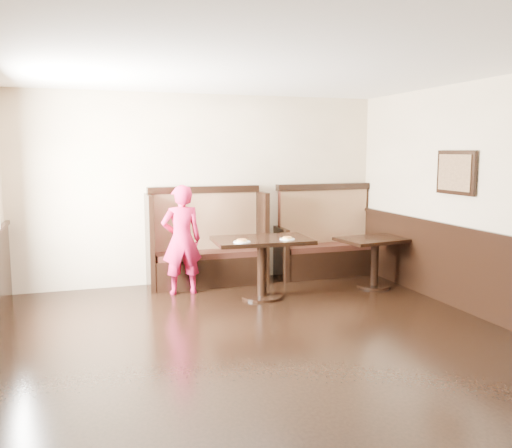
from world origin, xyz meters
name	(u,v)px	position (x,y,z in m)	size (l,w,h in m)	color
ground	(288,366)	(0.00, 0.00, 0.00)	(7.00, 7.00, 0.00)	black
room_shell	(248,290)	(-0.30, 0.28, 0.67)	(7.00, 7.00, 7.00)	beige
booth_main	(207,249)	(0.00, 3.30, 0.53)	(1.75, 0.72, 1.45)	black
booth_neighbor	(326,245)	(1.95, 3.29, 0.48)	(1.65, 0.72, 1.45)	black
table_main	(262,252)	(0.52, 2.29, 0.62)	(1.32, 0.86, 0.81)	black
table_neighbor	(375,250)	(2.27, 2.34, 0.54)	(1.12, 0.82, 0.72)	black
child	(182,240)	(-0.45, 2.84, 0.76)	(0.55, 0.36, 1.51)	#CB1549
pizza_plate_left	(242,241)	(0.18, 2.07, 0.83)	(0.22, 0.22, 0.04)	white
pizza_plate_right	(287,238)	(0.81, 2.09, 0.83)	(0.20, 0.20, 0.04)	white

